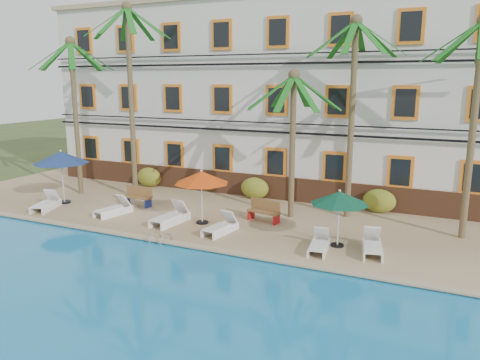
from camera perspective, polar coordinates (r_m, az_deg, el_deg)
The scene contains 25 objects.
ground at distance 18.79m, azimuth -7.66°, elevation -7.36°, with size 100.00×100.00×0.00m, color #384C23.
pool_deck at distance 22.92m, azimuth -0.95°, elevation -3.34°, with size 30.00×12.00×0.25m, color tan.
swimming_pool at distance 13.88m, azimuth -23.92°, elevation -15.21°, with size 26.00×12.00×0.20m, color #197FBC.
pool_coping at distance 17.99m, azimuth -9.23°, elevation -7.36°, with size 30.00×0.35×0.06m, color tan.
hotel_building at distance 26.68m, azimuth 3.75°, elevation 10.25°, with size 25.40×6.44×10.22m.
palm_a at distance 25.96m, azimuth -19.56°, elevation 9.70°, with size 4.12×4.12×8.14m.
palm_b at distance 24.25m, azimuth -13.25°, elevation 11.99°, with size 4.12×4.12×9.66m.
palm_c at distance 20.27m, azimuth 6.47°, elevation 6.99°, with size 4.12×4.12×6.43m.
palm_d at distance 20.67m, azimuth 13.59°, elevation 10.37°, with size 4.12×4.12×8.61m.
palm_e at distance 19.26m, azimuth 26.82°, elevation 8.78°, with size 4.12×4.12×8.30m.
shrub_left at distance 27.15m, azimuth -11.03°, elevation 0.35°, with size 1.50×0.90×1.10m, color #32601B.
shrub_mid at distance 23.96m, azimuth 1.81°, elevation -0.99°, with size 1.50×0.90×1.10m, color #32601B.
shrub_right at distance 22.35m, azimuth 16.61°, elevation -2.47°, with size 1.50×0.90×1.10m, color #32601B.
umbrella_blue at distance 24.38m, azimuth -20.98°, elevation 2.55°, with size 2.66×2.66×2.66m.
umbrella_red at distance 19.57m, azimuth -4.72°, elevation 0.27°, with size 2.32×2.32×2.32m.
umbrella_green at distance 17.19m, azimuth 12.03°, elevation -2.18°, with size 2.13×2.13×2.14m.
lounger_a at distance 23.84m, azimuth -22.56°, elevation -2.66°, with size 1.22×1.95×0.87m.
lounger_b at distance 21.93m, azimuth -15.13°, elevation -3.40°, with size 0.98×1.88×0.85m.
lounger_c at distance 20.10m, azimuth -8.44°, elevation -4.42°, with size 0.91×2.06×0.94m.
lounger_d at distance 18.70m, azimuth -2.36°, elevation -5.68°, with size 0.89×1.84×0.83m.
lounger_e at distance 17.02m, azimuth 9.62°, elevation -7.72°, with size 0.79×1.72×0.78m.
lounger_f at distance 17.22m, azimuth 15.82°, elevation -7.70°, with size 1.00×1.91×0.86m.
bench_left at distance 23.16m, azimuth -12.33°, elevation -1.94°, with size 1.51×0.50×0.93m.
bench_right at distance 20.17m, azimuth 3.02°, elevation -3.76°, with size 1.56×0.76×0.93m.
pool_ladder at distance 17.97m, azimuth -9.63°, elevation -7.50°, with size 0.54×0.74×0.74m.
Camera 1 is at (9.64, -14.88, 6.23)m, focal length 35.00 mm.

